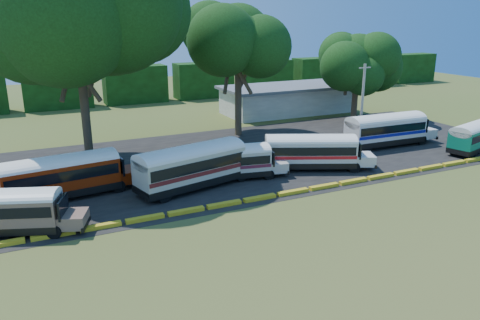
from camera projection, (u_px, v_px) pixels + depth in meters
name	position (u px, v px, depth m)	size (l,w,h in m)	color
ground	(283.00, 201.00, 35.99)	(160.00, 160.00, 0.00)	#3B541C
asphalt_strip	(231.00, 159.00, 46.77)	(64.00, 24.00, 0.02)	black
curb	(276.00, 195.00, 36.81)	(53.70, 0.45, 0.30)	gold
terminal_building	(286.00, 99.00, 68.68)	(19.00, 9.00, 4.00)	silver
treeline_backdrop	(135.00, 84.00, 76.60)	(130.00, 4.00, 6.00)	black
bus_beige	(2.00, 209.00, 30.06)	(9.49, 5.32, 3.05)	black
bus_red	(64.00, 174.00, 36.12)	(10.80, 3.92, 3.47)	black
bus_cream_west	(193.00, 164.00, 38.10)	(11.61, 5.32, 3.71)	black
bus_cream_east	(228.00, 160.00, 40.31)	(9.59, 3.94, 3.07)	black
bus_white_red	(313.00, 150.00, 43.01)	(10.20, 6.39, 3.31)	black
bus_white_blue	(387.00, 128.00, 50.70)	(11.06, 3.08, 3.61)	black
bus_teal	(477.00, 134.00, 48.96)	(9.88, 4.82, 3.16)	black
tree_west	(76.00, 14.00, 40.79)	(15.68, 15.68, 19.60)	#3D2A1E
tree_center	(238.00, 38.00, 53.01)	(10.42, 10.42, 15.12)	#3D2A1E
tree_east	(358.00, 60.00, 61.74)	(9.35, 9.35, 11.55)	#3D2A1E
utility_pole	(362.00, 100.00, 53.78)	(1.60, 0.30, 8.53)	gray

